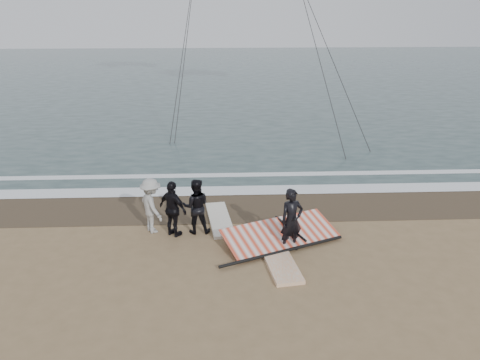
% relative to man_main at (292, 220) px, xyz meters
% --- Properties ---
extents(ground, '(120.00, 120.00, 0.00)m').
position_rel_man_main_xyz_m(ground, '(-0.37, -1.35, -0.96)').
color(ground, '#8C704C').
rests_on(ground, ground).
extents(sea, '(120.00, 54.00, 0.02)m').
position_rel_man_main_xyz_m(sea, '(-0.37, 31.65, -0.95)').
color(sea, '#233838').
rests_on(sea, ground).
extents(wet_sand, '(120.00, 2.80, 0.01)m').
position_rel_man_main_xyz_m(wet_sand, '(-0.37, 3.15, -0.96)').
color(wet_sand, '#4C3D2B').
rests_on(wet_sand, ground).
extents(foam_near, '(120.00, 0.90, 0.01)m').
position_rel_man_main_xyz_m(foam_near, '(-0.37, 4.55, -0.94)').
color(foam_near, white).
rests_on(foam_near, sea).
extents(foam_far, '(120.00, 0.45, 0.01)m').
position_rel_man_main_xyz_m(foam_far, '(-0.37, 6.25, -0.94)').
color(foam_far, white).
rests_on(foam_far, sea).
extents(man_main, '(0.82, 0.67, 1.93)m').
position_rel_man_main_xyz_m(man_main, '(0.00, 0.00, 0.00)').
color(man_main, black).
rests_on(man_main, ground).
extents(board_white, '(1.17, 2.86, 0.11)m').
position_rel_man_main_xyz_m(board_white, '(-0.45, -0.53, -0.91)').
color(board_white, silver).
rests_on(board_white, ground).
extents(board_cream, '(1.01, 2.64, 0.11)m').
position_rel_man_main_xyz_m(board_cream, '(-2.10, 1.99, -0.91)').
color(board_cream, silver).
rests_on(board_cream, ground).
extents(trio_cluster, '(2.44, 1.48, 1.82)m').
position_rel_man_main_xyz_m(trio_cluster, '(-3.60, 1.23, -0.06)').
color(trio_cluster, black).
rests_on(trio_cluster, ground).
extents(sail_rig, '(3.81, 2.94, 0.49)m').
position_rel_man_main_xyz_m(sail_rig, '(-0.31, 0.62, -0.77)').
color(sail_rig, black).
rests_on(sail_rig, ground).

